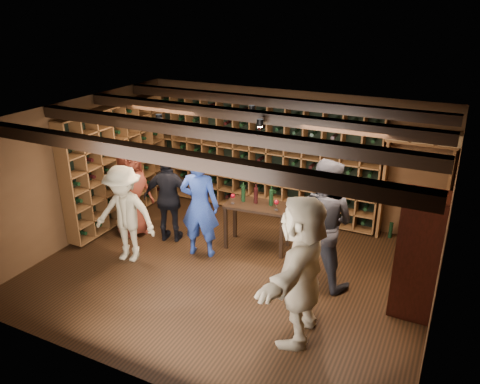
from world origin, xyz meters
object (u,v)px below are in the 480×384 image
at_px(man_grey_suit, 322,223).
at_px(guest_khaki, 125,214).
at_px(display_cabinet, 417,258).
at_px(guest_beige, 301,270).
at_px(guest_woman_black, 170,199).
at_px(man_blue_shirt, 200,206).
at_px(tasting_table, 257,209).
at_px(guest_red_floral, 132,192).

xyz_separation_m(man_grey_suit, guest_khaki, (-3.08, -0.74, -0.18)).
distance_m(display_cabinet, guest_beige, 1.70).
relative_size(display_cabinet, guest_khaki, 1.06).
relative_size(man_grey_suit, guest_woman_black, 1.24).
relative_size(man_grey_suit, guest_beige, 1.02).
xyz_separation_m(man_blue_shirt, guest_beige, (2.20, -1.27, 0.08)).
relative_size(guest_beige, tasting_table, 1.72).
bearing_deg(guest_khaki, tasting_table, 28.17).
height_order(guest_woman_black, guest_beige, guest_beige).
bearing_deg(man_blue_shirt, display_cabinet, 165.45).
distance_m(guest_beige, tasting_table, 2.38).
bearing_deg(display_cabinet, guest_beige, -136.80).
xyz_separation_m(display_cabinet, guest_khaki, (-4.44, -0.58, -0.03)).
height_order(guest_red_floral, guest_khaki, guest_red_floral).
relative_size(guest_red_floral, guest_woman_black, 1.03).
distance_m(man_blue_shirt, guest_red_floral, 1.50).
height_order(guest_red_floral, guest_beige, guest_beige).
xyz_separation_m(guest_red_floral, guest_khaki, (0.49, -0.79, -0.01)).
bearing_deg(tasting_table, guest_beige, -58.86).
bearing_deg(man_grey_suit, tasting_table, -16.16).
distance_m(display_cabinet, man_blue_shirt, 3.44).
relative_size(man_grey_suit, guest_red_floral, 1.20).
distance_m(guest_khaki, tasting_table, 2.20).
bearing_deg(display_cabinet, man_blue_shirt, 178.30).
xyz_separation_m(man_grey_suit, tasting_table, (-1.31, 0.57, -0.27)).
relative_size(guest_red_floral, guest_beige, 0.85).
bearing_deg(man_grey_suit, display_cabinet, -178.83).
height_order(display_cabinet, man_grey_suit, man_grey_suit).
bearing_deg(guest_beige, man_grey_suit, -177.43).
relative_size(display_cabinet, tasting_table, 1.54).
xyz_separation_m(man_blue_shirt, man_grey_suit, (2.07, 0.05, 0.10)).
distance_m(guest_red_floral, tasting_table, 2.32).
bearing_deg(display_cabinet, tasting_table, 164.80).
height_order(man_blue_shirt, guest_beige, guest_beige).
xyz_separation_m(man_blue_shirt, guest_khaki, (-1.01, -0.69, -0.07)).
xyz_separation_m(guest_woman_black, guest_khaki, (-0.27, -0.89, 0.02)).
bearing_deg(guest_red_floral, guest_woman_black, -67.87).
bearing_deg(guest_red_floral, man_grey_suit, -75.81).
relative_size(man_blue_shirt, guest_beige, 0.92).
distance_m(guest_woman_black, guest_beige, 3.28).
xyz_separation_m(man_blue_shirt, guest_woman_black, (-0.74, 0.20, -0.09)).
distance_m(man_grey_suit, guest_khaki, 3.17).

